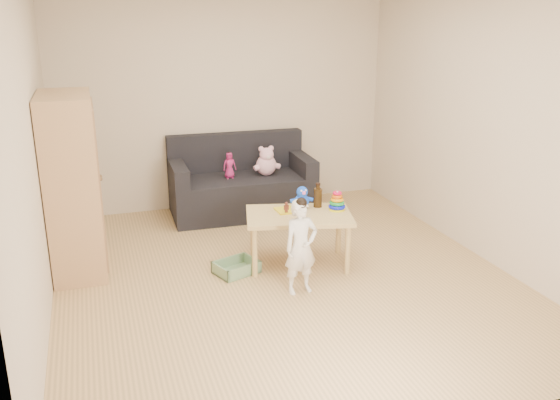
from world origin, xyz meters
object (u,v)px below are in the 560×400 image
object	(u,v)px
wardrobe	(72,185)
toddler	(301,248)
sofa	(242,195)
play_table	(299,239)

from	to	relation	value
wardrobe	toddler	distance (m)	2.16
sofa	play_table	distance (m)	1.62
sofa	toddler	size ratio (longest dim) A/B	2.04
wardrobe	toddler	bearing A→B (deg)	-31.50
wardrobe	toddler	world-z (taller)	wardrobe
toddler	wardrobe	bearing A→B (deg)	141.18
sofa	play_table	size ratio (longest dim) A/B	1.69
wardrobe	play_table	size ratio (longest dim) A/B	1.68
wardrobe	sofa	distance (m)	2.20
wardrobe	play_table	world-z (taller)	wardrobe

